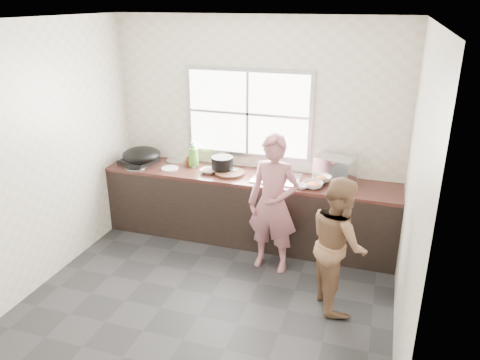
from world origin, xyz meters
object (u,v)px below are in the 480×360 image
(bottle_green, at_px, (194,154))
(bottle_brown_tall, at_px, (192,159))
(bowl_held, at_px, (302,186))
(black_pot, at_px, (222,164))
(cutting_board, at_px, (230,173))
(bottle_brown_short, at_px, (191,159))
(glass_jar, at_px, (194,164))
(bowl_mince, at_px, (209,171))
(plate_food, at_px, (170,168))
(dish_rack, at_px, (335,170))
(woman, at_px, (273,208))
(pot_lid_left, at_px, (135,167))
(bowl_crabs, at_px, (313,185))
(burner, at_px, (139,161))
(wok, at_px, (142,155))
(person_side, at_px, (338,243))
(pot_lid_right, at_px, (176,160))

(bottle_green, bearing_deg, bottle_brown_tall, 149.56)
(bowl_held, xyz_separation_m, black_pot, (-1.04, 0.23, 0.07))
(cutting_board, height_order, bottle_brown_short, bottle_brown_short)
(bottle_brown_short, xyz_separation_m, glass_jar, (0.06, -0.05, -0.04))
(bowl_mince, distance_m, bottle_brown_short, 0.37)
(plate_food, distance_m, dish_rack, 2.03)
(woman, xyz_separation_m, bottle_brown_tall, (-1.23, 0.66, 0.22))
(pot_lid_left, bearing_deg, black_pot, 10.37)
(cutting_board, relative_size, pot_lid_left, 1.35)
(cutting_board, height_order, black_pot, black_pot)
(bowl_mince, height_order, bowl_crabs, bowl_crabs)
(bowl_mince, height_order, bowl_held, bowl_held)
(black_pot, bearing_deg, dish_rack, 1.50)
(burner, bearing_deg, black_pot, 1.59)
(plate_food, bearing_deg, pot_lid_left, -168.63)
(burner, height_order, dish_rack, dish_rack)
(burner, relative_size, wok, 0.81)
(bowl_crabs, xyz_separation_m, glass_jar, (-1.56, 0.22, 0.02))
(bowl_held, height_order, pot_lid_left, bowl_held)
(bottle_brown_tall, bearing_deg, dish_rack, -1.58)
(cutting_board, height_order, bowl_mince, bowl_mince)
(bowl_crabs, bearing_deg, dish_rack, 45.50)
(person_side, distance_m, black_pot, 1.89)
(bottle_green, relative_size, burner, 0.84)
(bottle_brown_tall, bearing_deg, black_pot, -11.03)
(bottle_green, height_order, bottle_brown_tall, bottle_green)
(person_side, xyz_separation_m, bottle_green, (-1.97, 1.11, 0.36))
(person_side, distance_m, dish_rack, 1.15)
(bowl_held, height_order, burner, burner)
(black_pot, bearing_deg, bowl_crabs, -8.62)
(cutting_board, distance_m, pot_lid_right, 0.89)
(woman, relative_size, dish_rack, 3.41)
(woman, xyz_separation_m, black_pot, (-0.80, 0.58, 0.23))
(cutting_board, xyz_separation_m, bowl_crabs, (1.04, -0.11, 0.01))
(glass_jar, height_order, dish_rack, dish_rack)
(glass_jar, relative_size, burner, 0.23)
(bowl_mince, relative_size, bottle_green, 0.61)
(bowl_held, distance_m, plate_food, 1.70)
(person_side, distance_m, pot_lid_right, 2.61)
(cutting_board, height_order, bottle_green, bottle_green)
(wok, relative_size, pot_lid_left, 1.80)
(bottle_green, bearing_deg, bowl_crabs, -8.86)
(black_pot, distance_m, dish_rack, 1.37)
(bottle_brown_short, bearing_deg, bottle_green, -27.59)
(bowl_mince, relative_size, bottle_brown_short, 1.23)
(black_pot, relative_size, bottle_brown_short, 1.60)
(woman, xyz_separation_m, bottle_green, (-1.21, 0.64, 0.30))
(pot_lid_right, bearing_deg, bowl_mince, -26.78)
(bowl_held, bearing_deg, burner, 174.78)
(person_side, height_order, wok, person_side)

